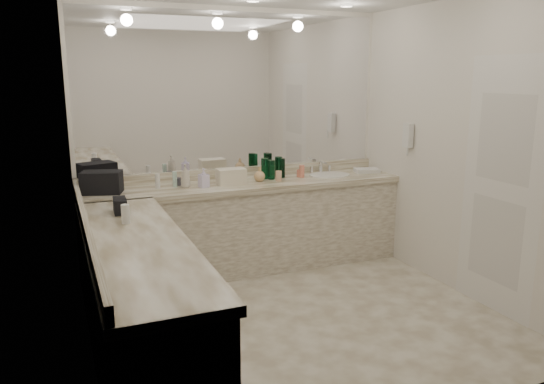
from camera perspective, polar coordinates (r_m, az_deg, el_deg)
name	(u,v)px	position (r m, az deg, el deg)	size (l,w,h in m)	color
floor	(296,315)	(4.50, 2.58, -13.12)	(3.20, 3.20, 0.00)	beige
wall_back	(235,139)	(5.49, -3.99, 5.74)	(3.20, 0.02, 2.60)	silver
wall_left	(78,175)	(3.72, -20.11, 1.75)	(0.02, 3.00, 2.60)	silver
wall_right	(460,149)	(5.00, 19.61, 4.37)	(0.02, 3.00, 2.60)	silver
vanity_back_base	(246,228)	(5.39, -2.82, -3.94)	(3.20, 0.60, 0.84)	silver
vanity_back_top	(246,185)	(5.27, -2.84, 0.73)	(3.20, 0.64, 0.06)	silver
vanity_left_base	(139,309)	(3.72, -14.11, -12.10)	(0.60, 2.40, 0.84)	silver
vanity_left_top	(137,244)	(3.56, -14.34, -5.48)	(0.64, 2.42, 0.06)	silver
backsplash_back	(236,172)	(5.52, -3.87, 2.11)	(3.20, 0.04, 0.10)	silver
backsplash_left	(86,225)	(3.80, -19.41, -3.41)	(0.04, 3.00, 0.10)	silver
mirror_back	(235,92)	(5.44, -4.03, 10.70)	(3.12, 0.01, 1.55)	white
mirror_left	(74,102)	(3.67, -20.48, 9.06)	(0.01, 2.92, 1.55)	white
sink	(330,176)	(5.66, 6.22, 1.75)	(0.44, 0.44, 0.03)	white
faucet	(321,166)	(5.83, 5.24, 2.83)	(0.24, 0.16, 0.14)	silver
wall_phone	(408,135)	(5.50, 14.42, 5.91)	(0.06, 0.10, 0.24)	white
door	(500,188)	(4.68, 23.35, 0.44)	(0.02, 0.82, 2.10)	white
black_toiletry_bag	(102,182)	(5.00, -17.84, 1.00)	(0.35, 0.22, 0.20)	black
black_bag_spill	(120,206)	(4.25, -16.03, -1.46)	(0.09, 0.21, 0.11)	black
cream_cosmetic_case	(231,176)	(5.17, -4.42, 1.70)	(0.27, 0.17, 0.16)	#ECE2C4
hand_towel	(367,170)	(5.89, 10.15, 2.31)	(0.26, 0.17, 0.04)	white
lotion_left	(125,214)	(3.94, -15.48, -2.31)	(0.06, 0.06, 0.14)	white
soap_bottle_a	(185,176)	(5.07, -9.29, 1.72)	(0.09, 0.09, 0.22)	beige
soap_bottle_b	(204,178)	(5.05, -7.36, 1.54)	(0.08, 0.08, 0.18)	silver
soap_bottle_c	(260,174)	(5.30, -1.35, 1.94)	(0.11, 0.11, 0.15)	tan
green_bottle_0	(278,167)	(5.54, 0.70, 2.74)	(0.07, 0.07, 0.21)	#0D562E
green_bottle_1	(279,167)	(5.54, 0.75, 2.69)	(0.07, 0.07, 0.20)	#0D562E
green_bottle_2	(271,170)	(5.40, -0.07, 2.41)	(0.07, 0.07, 0.20)	#0D562E
green_bottle_3	(265,168)	(5.43, -0.78, 2.55)	(0.07, 0.07, 0.21)	#0D562E
green_bottle_4	(282,168)	(5.48, 1.06, 2.60)	(0.07, 0.07, 0.20)	#0D562E
amenity_bottle_0	(299,173)	(5.54, 2.89, 2.03)	(0.04, 0.04, 0.08)	#E57F66
amenity_bottle_1	(279,176)	(5.31, 0.72, 1.73)	(0.06, 0.06, 0.10)	#E0B28C
amenity_bottle_2	(302,171)	(5.51, 3.23, 2.24)	(0.05, 0.05, 0.13)	#E57F66
amenity_bottle_3	(175,179)	(5.12, -10.41, 1.36)	(0.04, 0.04, 0.15)	silver
amenity_bottle_4	(158,181)	(5.08, -12.20, 1.15)	(0.05, 0.05, 0.14)	white
amenity_bottle_5	(178,182)	(5.19, -10.12, 1.12)	(0.06, 0.06, 0.08)	#3F3F4C
amenity_bottle_6	(243,178)	(5.20, -3.18, 1.49)	(0.06, 0.06, 0.11)	white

